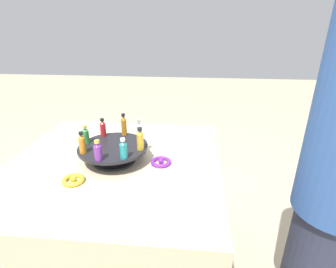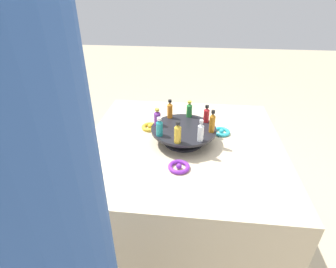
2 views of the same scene
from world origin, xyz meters
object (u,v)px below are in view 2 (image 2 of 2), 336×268
(bottle_red, at_px, (206,114))
(bottle_purple, at_px, (157,117))
(bottle_amber, at_px, (212,122))
(bottle_orange, at_px, (170,110))
(ribbon_bow_gold, at_px, (150,127))
(ribbon_bow_teal, at_px, (221,132))
(bottle_green, at_px, (189,109))
(display_stand, at_px, (184,133))
(ribbon_bow_purple, at_px, (179,167))
(bottle_clear, at_px, (201,131))
(bottle_teal, at_px, (159,127))
(bottle_gold, at_px, (178,133))

(bottle_red, xyz_separation_m, bottle_purple, (-0.25, -0.06, -0.00))
(bottle_amber, bearing_deg, bottle_orange, 148.73)
(bottle_orange, bearing_deg, ribbon_bow_gold, 176.01)
(bottle_amber, relative_size, ribbon_bow_teal, 1.22)
(bottle_amber, bearing_deg, bottle_green, 126.23)
(bottle_amber, distance_m, bottle_orange, 0.25)
(display_stand, relative_size, ribbon_bow_gold, 3.51)
(display_stand, bearing_deg, ribbon_bow_purple, -91.54)
(bottle_red, height_order, ribbon_bow_teal, bottle_red)
(bottle_orange, height_order, ribbon_bow_purple, bottle_orange)
(bottle_clear, height_order, bottle_amber, bottle_amber)
(display_stand, xyz_separation_m, ribbon_bow_teal, (0.20, 0.11, -0.04))
(bottle_teal, distance_m, bottle_amber, 0.25)
(display_stand, bearing_deg, bottle_clear, -53.77)
(display_stand, height_order, bottle_teal, bottle_teal)
(bottle_teal, bearing_deg, ribbon_bow_gold, 112.42)
(bottle_teal, relative_size, bottle_red, 0.99)
(bottle_green, bearing_deg, ribbon_bow_purple, -94.27)
(bottle_amber, bearing_deg, bottle_gold, -143.77)
(bottle_teal, height_order, ribbon_bow_gold, bottle_teal)
(bottle_purple, height_order, ribbon_bow_gold, bottle_purple)
(ribbon_bow_gold, bearing_deg, ribbon_bow_purple, -61.54)
(bottle_red, distance_m, ribbon_bow_teal, 0.15)
(bottle_clear, relative_size, bottle_purple, 1.17)
(bottle_red, bearing_deg, bottle_green, 148.73)
(bottle_amber, xyz_separation_m, bottle_red, (-0.02, 0.10, -0.01))
(bottle_red, distance_m, bottle_purple, 0.25)
(bottle_purple, xyz_separation_m, ribbon_bow_purple, (0.13, -0.25, -0.11))
(bottle_teal, bearing_deg, bottle_clear, -8.77)
(display_stand, relative_size, bottle_clear, 3.08)
(bottle_amber, height_order, bottle_purple, bottle_amber)
(bottle_green, bearing_deg, bottle_teal, -121.27)
(ribbon_bow_gold, bearing_deg, bottle_orange, -3.99)
(bottle_amber, height_order, bottle_green, bottle_amber)
(bottle_clear, xyz_separation_m, bottle_orange, (-0.16, 0.22, -0.00))
(bottle_gold, bearing_deg, bottle_teal, 148.73)
(bottle_gold, height_order, bottle_green, bottle_gold)
(bottle_gold, bearing_deg, bottle_green, 81.23)
(bottle_amber, distance_m, bottle_red, 0.11)
(bottle_amber, distance_m, bottle_purple, 0.27)
(bottle_amber, xyz_separation_m, ribbon_bow_teal, (0.06, 0.13, -0.12))
(bottle_gold, height_order, bottle_amber, bottle_amber)
(ribbon_bow_gold, bearing_deg, bottle_clear, -39.90)
(bottle_clear, bearing_deg, bottle_teal, 171.23)
(bottle_amber, bearing_deg, ribbon_bow_gold, 157.01)
(bottle_green, distance_m, ribbon_bow_purple, 0.38)
(bottle_gold, bearing_deg, ribbon_bow_teal, 47.90)
(bottle_amber, height_order, bottle_red, bottle_amber)
(display_stand, xyz_separation_m, bottle_clear, (0.08, -0.11, 0.08))
(bottle_clear, distance_m, bottle_purple, 0.25)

